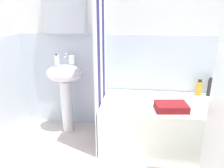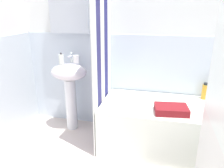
% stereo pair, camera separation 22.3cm
% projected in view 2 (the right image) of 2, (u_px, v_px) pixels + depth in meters
% --- Properties ---
extents(wall_back_tiled, '(3.60, 0.18, 2.40)m').
position_uv_depth(wall_back_tiled, '(144.00, 40.00, 2.52)').
color(wall_back_tiled, white).
rests_on(wall_back_tiled, ground_plane).
extents(sink, '(0.44, 0.34, 0.86)m').
position_uv_depth(sink, '(70.00, 82.00, 2.66)').
color(sink, white).
rests_on(sink, ground_plane).
extents(faucet, '(0.03, 0.12, 0.12)m').
position_uv_depth(faucet, '(71.00, 58.00, 2.64)').
color(faucet, silver).
rests_on(faucet, sink).
extents(soap_dispenser, '(0.06, 0.06, 0.14)m').
position_uv_depth(soap_dispenser, '(61.00, 59.00, 2.56)').
color(soap_dispenser, white).
rests_on(soap_dispenser, sink).
extents(toothbrush_cup, '(0.07, 0.07, 0.09)m').
position_uv_depth(toothbrush_cup, '(76.00, 59.00, 2.62)').
color(toothbrush_cup, white).
rests_on(toothbrush_cup, sink).
extents(bathtub, '(1.44, 0.70, 0.52)m').
position_uv_depth(bathtub, '(168.00, 127.00, 2.37)').
color(bathtub, white).
rests_on(bathtub, ground_plane).
extents(shower_curtain, '(0.01, 0.70, 2.00)m').
position_uv_depth(shower_curtain, '(102.00, 57.00, 2.29)').
color(shower_curtain, white).
rests_on(shower_curtain, ground_plane).
extents(body_wash_bottle, '(0.06, 0.06, 0.22)m').
position_uv_depth(body_wash_bottle, '(216.00, 91.00, 2.40)').
color(body_wash_bottle, '#2F2A36').
rests_on(body_wash_bottle, bathtub).
extents(conditioner_bottle, '(0.06, 0.06, 0.19)m').
position_uv_depth(conditioner_bottle, '(205.00, 91.00, 2.43)').
color(conditioner_bottle, gold).
rests_on(conditioner_bottle, bathtub).
extents(towel_folded, '(0.34, 0.25, 0.07)m').
position_uv_depth(towel_folded, '(171.00, 109.00, 2.12)').
color(towel_folded, maroon).
rests_on(towel_folded, bathtub).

